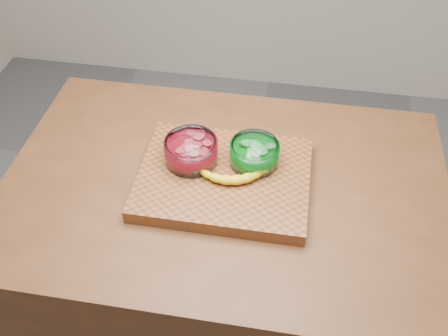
# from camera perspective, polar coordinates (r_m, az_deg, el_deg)

# --- Properties ---
(counter) EXTENTS (1.20, 0.80, 0.90)m
(counter) POSITION_cam_1_polar(r_m,az_deg,el_deg) (1.70, 0.00, -12.17)
(counter) COLOR #502D18
(counter) RESTS_ON ground
(cutting_board) EXTENTS (0.45, 0.35, 0.04)m
(cutting_board) POSITION_cam_1_polar(r_m,az_deg,el_deg) (1.33, 0.00, -1.21)
(cutting_board) COLOR brown
(cutting_board) RESTS_ON counter
(bowl_red) EXTENTS (0.14, 0.14, 0.07)m
(bowl_red) POSITION_cam_1_polar(r_m,az_deg,el_deg) (1.33, -3.78, 1.93)
(bowl_red) COLOR white
(bowl_red) RESTS_ON cutting_board
(bowl_green) EXTENTS (0.13, 0.13, 0.06)m
(bowl_green) POSITION_cam_1_polar(r_m,az_deg,el_deg) (1.33, 3.48, 1.65)
(bowl_green) COLOR white
(bowl_green) RESTS_ON cutting_board
(banana) EXTENTS (0.23, 0.13, 0.03)m
(banana) POSITION_cam_1_polar(r_m,az_deg,el_deg) (1.30, 1.07, -0.20)
(banana) COLOR gold
(banana) RESTS_ON cutting_board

